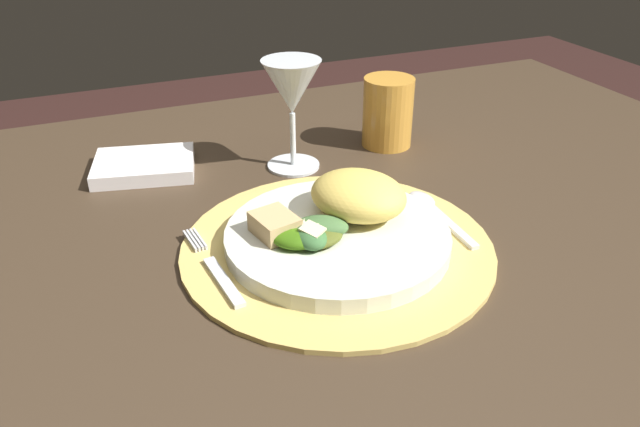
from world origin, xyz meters
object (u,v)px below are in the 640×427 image
at_px(dinner_plate, 337,238).
at_px(fork, 215,269).
at_px(spoon, 431,208).
at_px(wine_glass, 292,91).
at_px(dining_table, 371,305).
at_px(napkin, 144,166).
at_px(amber_tumbler, 388,112).

relative_size(dinner_plate, fork, 1.58).
bearing_deg(spoon, wine_glass, 119.25).
bearing_deg(wine_glass, dining_table, -81.67).
bearing_deg(spoon, napkin, 139.91).
height_order(fork, amber_tumbler, amber_tumbler).
bearing_deg(fork, dining_table, 6.25).
relative_size(dinner_plate, wine_glass, 1.63).
distance_m(dining_table, spoon, 0.15).
relative_size(fork, spoon, 1.10).
relative_size(spoon, napkin, 1.06).
relative_size(dining_table, spoon, 9.03).
bearing_deg(dining_table, amber_tumbler, 58.87).
bearing_deg(fork, napkin, 95.59).
distance_m(fork, spoon, 0.28).
relative_size(fork, amber_tumbler, 1.53).
height_order(dinner_plate, amber_tumbler, amber_tumbler).
xyz_separation_m(fork, amber_tumbler, (0.33, 0.24, 0.04)).
height_order(napkin, amber_tumbler, amber_tumbler).
relative_size(fork, napkin, 1.17).
relative_size(dinner_plate, napkin, 1.85).
height_order(dinner_plate, napkin, dinner_plate).
bearing_deg(amber_tumbler, spoon, -103.49).
height_order(dining_table, amber_tumbler, amber_tumbler).
bearing_deg(fork, spoon, 5.11).
distance_m(dinner_plate, spoon, 0.14).
xyz_separation_m(dinner_plate, fork, (-0.14, 0.00, -0.01)).
bearing_deg(amber_tumbler, wine_glass, -172.89).
distance_m(fork, amber_tumbler, 0.41).
bearing_deg(wine_glass, amber_tumbler, 7.11).
height_order(dining_table, napkin, napkin).
relative_size(dining_table, dinner_plate, 5.18).
bearing_deg(dinner_plate, fork, 178.72).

